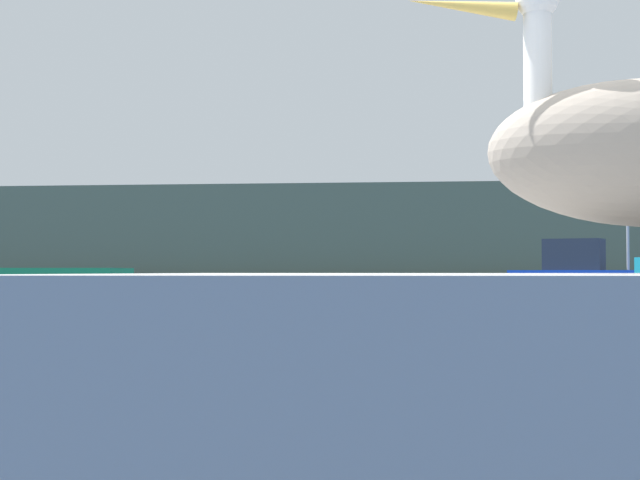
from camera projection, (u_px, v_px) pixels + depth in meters
hillside_backdrop at (435, 237)px, 76.72m from camera, size 140.00×16.00×6.99m
fishing_boat_blue at (581, 273)px, 44.01m from camera, size 6.51×3.75×4.30m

